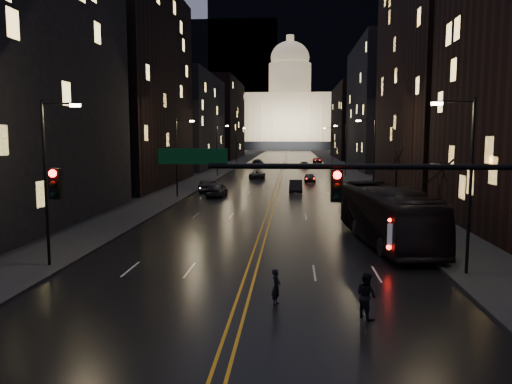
% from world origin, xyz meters
% --- Properties ---
extents(ground, '(900.00, 900.00, 0.00)m').
position_xyz_m(ground, '(0.00, 0.00, 0.00)').
color(ground, black).
rests_on(ground, ground).
extents(road, '(20.00, 320.00, 0.02)m').
position_xyz_m(road, '(0.00, 130.00, 0.01)').
color(road, black).
rests_on(road, ground).
extents(sidewalk_left, '(8.00, 320.00, 0.16)m').
position_xyz_m(sidewalk_left, '(-14.00, 130.00, 0.08)').
color(sidewalk_left, black).
rests_on(sidewalk_left, ground).
extents(sidewalk_right, '(8.00, 320.00, 0.16)m').
position_xyz_m(sidewalk_right, '(14.00, 130.00, 0.08)').
color(sidewalk_right, black).
rests_on(sidewalk_right, ground).
extents(center_line, '(0.62, 320.00, 0.01)m').
position_xyz_m(center_line, '(0.00, 130.00, 0.03)').
color(center_line, orange).
rests_on(center_line, road).
extents(building_left_mid, '(12.00, 30.00, 28.00)m').
position_xyz_m(building_left_mid, '(-21.00, 54.00, 14.00)').
color(building_left_mid, black).
rests_on(building_left_mid, ground).
extents(building_left_far, '(12.00, 34.00, 20.00)m').
position_xyz_m(building_left_far, '(-21.00, 92.00, 10.00)').
color(building_left_far, black).
rests_on(building_left_far, ground).
extents(building_left_dist, '(12.00, 40.00, 24.00)m').
position_xyz_m(building_left_dist, '(-21.00, 140.00, 12.00)').
color(building_left_dist, black).
rests_on(building_left_dist, ground).
extents(building_right_tall, '(12.00, 30.00, 38.00)m').
position_xyz_m(building_right_tall, '(21.00, 50.00, 19.00)').
color(building_right_tall, black).
rests_on(building_right_tall, ground).
extents(building_right_mid, '(12.00, 34.00, 26.00)m').
position_xyz_m(building_right_mid, '(21.00, 92.00, 13.00)').
color(building_right_mid, black).
rests_on(building_right_mid, ground).
extents(building_right_dist, '(12.00, 40.00, 22.00)m').
position_xyz_m(building_right_dist, '(21.00, 140.00, 11.00)').
color(building_right_dist, black).
rests_on(building_right_dist, ground).
extents(mountain_ridge, '(520.00, 60.00, 130.00)m').
position_xyz_m(mountain_ridge, '(40.00, 380.00, 65.00)').
color(mountain_ridge, black).
rests_on(mountain_ridge, ground).
extents(capitol, '(90.00, 50.00, 58.50)m').
position_xyz_m(capitol, '(0.00, 250.00, 17.15)').
color(capitol, black).
rests_on(capitol, ground).
extents(traffic_signal, '(17.29, 0.45, 7.00)m').
position_xyz_m(traffic_signal, '(5.91, -0.00, 5.10)').
color(traffic_signal, black).
rests_on(traffic_signal, ground).
extents(streetlamp_right_near, '(2.13, 0.25, 9.00)m').
position_xyz_m(streetlamp_right_near, '(10.81, 10.00, 5.08)').
color(streetlamp_right_near, black).
rests_on(streetlamp_right_near, ground).
extents(streetlamp_left_near, '(2.13, 0.25, 9.00)m').
position_xyz_m(streetlamp_left_near, '(-10.81, 10.00, 5.08)').
color(streetlamp_left_near, black).
rests_on(streetlamp_left_near, ground).
extents(streetlamp_right_mid, '(2.13, 0.25, 9.00)m').
position_xyz_m(streetlamp_right_mid, '(10.81, 40.00, 5.08)').
color(streetlamp_right_mid, black).
rests_on(streetlamp_right_mid, ground).
extents(streetlamp_left_mid, '(2.13, 0.25, 9.00)m').
position_xyz_m(streetlamp_left_mid, '(-10.81, 40.00, 5.08)').
color(streetlamp_left_mid, black).
rests_on(streetlamp_left_mid, ground).
extents(streetlamp_right_far, '(2.13, 0.25, 9.00)m').
position_xyz_m(streetlamp_right_far, '(10.81, 70.00, 5.08)').
color(streetlamp_right_far, black).
rests_on(streetlamp_right_far, ground).
extents(streetlamp_left_far, '(2.13, 0.25, 9.00)m').
position_xyz_m(streetlamp_left_far, '(-10.81, 70.00, 5.08)').
color(streetlamp_left_far, black).
rests_on(streetlamp_left_far, ground).
extents(streetlamp_right_dist, '(2.13, 0.25, 9.00)m').
position_xyz_m(streetlamp_right_dist, '(10.81, 100.00, 5.08)').
color(streetlamp_right_dist, black).
rests_on(streetlamp_right_dist, ground).
extents(streetlamp_left_dist, '(2.13, 0.25, 9.00)m').
position_xyz_m(streetlamp_left_dist, '(-10.81, 100.00, 5.08)').
color(streetlamp_left_dist, black).
rests_on(streetlamp_left_dist, ground).
extents(tree_right_mid, '(2.40, 2.40, 6.65)m').
position_xyz_m(tree_right_mid, '(13.00, 22.00, 4.53)').
color(tree_right_mid, black).
rests_on(tree_right_mid, ground).
extents(tree_right_far, '(2.40, 2.40, 6.65)m').
position_xyz_m(tree_right_far, '(13.00, 38.00, 4.53)').
color(tree_right_far, black).
rests_on(tree_right_far, ground).
extents(bus, '(4.82, 13.81, 3.77)m').
position_xyz_m(bus, '(8.37, 17.52, 1.88)').
color(bus, black).
rests_on(bus, ground).
extents(oncoming_car_a, '(2.20, 4.91, 1.64)m').
position_xyz_m(oncoming_car_a, '(-6.73, 41.99, 0.82)').
color(oncoming_car_a, black).
rests_on(oncoming_car_a, ground).
extents(oncoming_car_b, '(1.75, 4.64, 1.51)m').
position_xyz_m(oncoming_car_b, '(-8.50, 46.29, 0.76)').
color(oncoming_car_b, black).
rests_on(oncoming_car_b, ground).
extents(oncoming_car_c, '(2.55, 5.01, 1.36)m').
position_xyz_m(oncoming_car_c, '(-3.73, 66.01, 0.68)').
color(oncoming_car_c, black).
rests_on(oncoming_car_c, ground).
extents(oncoming_car_d, '(2.60, 5.43, 1.53)m').
position_xyz_m(oncoming_car_d, '(-6.21, 101.35, 0.76)').
color(oncoming_car_d, black).
rests_on(oncoming_car_d, ground).
extents(receding_car_a, '(1.67, 4.70, 1.55)m').
position_xyz_m(receding_car_a, '(2.50, 47.08, 0.77)').
color(receding_car_a, black).
rests_on(receding_car_a, ground).
extents(receding_car_b, '(1.69, 4.12, 1.40)m').
position_xyz_m(receding_car_b, '(4.70, 60.41, 0.70)').
color(receding_car_b, black).
rests_on(receding_car_b, ground).
extents(receding_car_c, '(2.37, 4.62, 1.28)m').
position_xyz_m(receding_car_c, '(4.66, 94.62, 0.64)').
color(receding_car_c, black).
rests_on(receding_car_c, ground).
extents(receding_car_d, '(2.35, 4.93, 1.36)m').
position_xyz_m(receding_car_d, '(8.35, 115.02, 0.68)').
color(receding_car_d, black).
rests_on(receding_car_d, ground).
extents(pedestrian_a, '(0.50, 0.64, 1.55)m').
position_xyz_m(pedestrian_a, '(1.48, 4.97, 0.77)').
color(pedestrian_a, black).
rests_on(pedestrian_a, ground).
extents(pedestrian_b, '(0.90, 1.01, 1.83)m').
position_xyz_m(pedestrian_b, '(5.05, 3.70, 0.91)').
color(pedestrian_b, black).
rests_on(pedestrian_b, ground).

